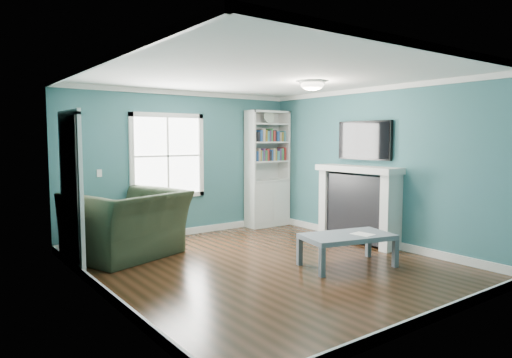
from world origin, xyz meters
TOP-DOWN VIEW (x-y plane):
  - floor at (0.00, 0.00)m, footprint 5.00×5.00m
  - room_walls at (0.00, 0.00)m, footprint 5.00×5.00m
  - trim at (0.00, 0.00)m, footprint 4.50×5.00m
  - window at (-0.30, 2.49)m, footprint 1.40×0.06m
  - bookshelf at (1.77, 2.30)m, footprint 0.90×0.35m
  - fireplace at (2.08, 0.20)m, footprint 0.44×1.58m
  - tv at (2.20, 0.20)m, footprint 0.06×1.10m
  - door at (-2.22, 1.40)m, footprint 0.12×0.98m
  - ceiling_fixture at (0.90, 0.10)m, footprint 0.38×0.38m
  - light_switch at (-1.50, 2.48)m, footprint 0.08×0.01m
  - recliner at (-1.38, 1.60)m, footprint 1.75×1.43m
  - coffee_table at (0.87, -0.67)m, footprint 1.35×0.94m
  - paper_sheet at (1.03, -0.79)m, footprint 0.25×0.30m

SIDE VIEW (x-z plane):
  - floor at x=0.00m, z-range 0.00..0.00m
  - coffee_table at x=0.87m, z-range 0.16..0.61m
  - paper_sheet at x=1.03m, z-range 0.45..0.45m
  - fireplace at x=2.08m, z-range -0.01..1.29m
  - recliner at x=-1.38m, z-range 0.00..1.32m
  - bookshelf at x=1.77m, z-range -0.23..2.08m
  - door at x=-2.22m, z-range -0.01..2.16m
  - light_switch at x=-1.50m, z-range 1.14..1.26m
  - trim at x=0.00m, z-range -0.06..2.54m
  - window at x=-0.30m, z-range 0.70..2.20m
  - room_walls at x=0.00m, z-range -0.92..4.08m
  - tv at x=2.20m, z-range 1.40..2.05m
  - ceiling_fixture at x=0.90m, z-range 2.47..2.63m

